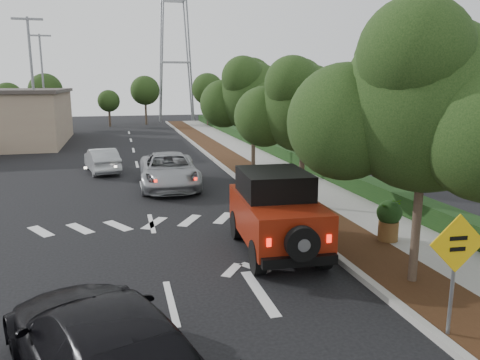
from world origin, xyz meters
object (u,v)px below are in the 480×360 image
object	(u,v)px
silver_suv_ahead	(169,170)
speed_hump_sign	(456,259)
black_suv_oncoming	(102,347)
red_jeep	(275,211)

from	to	relation	value
silver_suv_ahead	speed_hump_sign	distance (m)	14.79
speed_hump_sign	silver_suv_ahead	bearing A→B (deg)	108.36
silver_suv_ahead	black_suv_oncoming	bearing A→B (deg)	-97.76
silver_suv_ahead	speed_hump_sign	bearing A→B (deg)	-73.71
red_jeep	silver_suv_ahead	size ratio (longest dim) A/B	0.82
red_jeep	black_suv_oncoming	bearing A→B (deg)	-126.74
black_suv_oncoming	speed_hump_sign	size ratio (longest dim) A/B	2.33
red_jeep	speed_hump_sign	xyz separation A→B (m)	(1.59, -5.36, 0.45)
red_jeep	black_suv_oncoming	world-z (taller)	red_jeep
red_jeep	black_suv_oncoming	distance (m)	7.02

